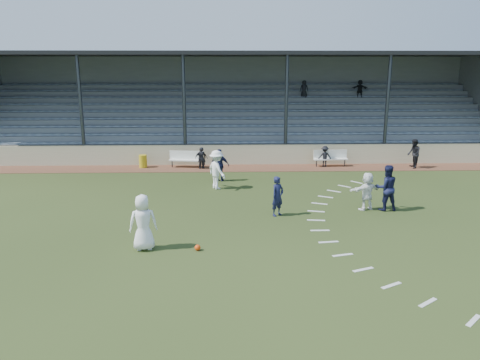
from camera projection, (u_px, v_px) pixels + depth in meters
name	position (u px, v px, depth m)	size (l,w,h in m)	color
ground	(242.00, 231.00, 16.97)	(90.00, 90.00, 0.00)	#2A3917
cinder_track	(236.00, 168.00, 27.15)	(34.00, 2.00, 0.02)	brown
retaining_wall	(236.00, 155.00, 28.02)	(34.00, 0.18, 1.20)	beige
bench_left	(186.00, 158.00, 27.24)	(2.04, 0.72, 0.95)	white
bench_right	(330.00, 157.00, 27.54)	(2.02, 0.57, 0.95)	white
trash_bin	(143.00, 161.00, 27.20)	(0.46, 0.46, 0.73)	gold
football	(198.00, 248.00, 15.23)	(0.20, 0.20, 0.20)	#EB450D
player_white_lead	(143.00, 222.00, 15.13)	(0.91, 0.59, 1.85)	white
player_navy_lead	(278.00, 196.00, 18.56)	(0.58, 0.38, 1.60)	#16193D
player_navy_mid	(386.00, 188.00, 19.21)	(0.93, 0.73, 1.92)	#16193D
player_white_wing	(217.00, 170.00, 22.52)	(1.22, 0.70, 1.89)	white
player_navy_wing	(220.00, 165.00, 24.03)	(0.98, 0.41, 1.67)	#16193D
player_white_back	(367.00, 191.00, 19.32)	(1.47, 0.47, 1.59)	white
official	(414.00, 154.00, 26.94)	(0.82, 0.64, 1.68)	black
sub_left_near	(202.00, 158.00, 26.80)	(0.46, 0.30, 1.25)	black
sub_left_far	(201.00, 158.00, 26.83)	(0.72, 0.30, 1.23)	black
sub_right	(325.00, 156.00, 27.35)	(0.79, 0.45, 1.23)	black
grandstand	(234.00, 119.00, 32.20)	(34.60, 9.00, 6.61)	gray
penalty_arc	(355.00, 230.00, 17.09)	(3.89, 14.63, 0.01)	silver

